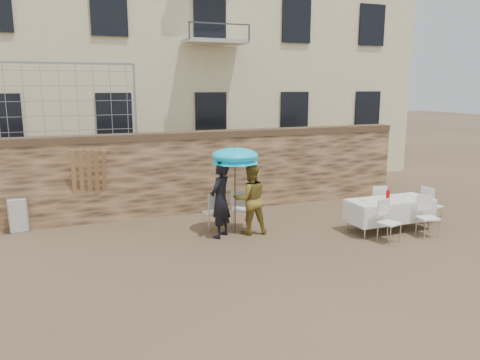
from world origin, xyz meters
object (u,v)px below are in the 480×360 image
object	(u,v)px
umbrella	(235,158)
table_chair_front_left	(390,222)
man_suit	(220,200)
table_chair_back	(375,203)
table_chair_front_right	(428,217)
table_chair_side	(431,205)
couple_chair_right	(240,208)
banquet_table	(390,201)
woman_dress	(250,199)
couple_chair_left	(213,211)
chair_stack_right	(19,214)
soda_bottle	(388,196)

from	to	relation	value
umbrella	table_chair_front_left	bearing A→B (deg)	-31.74
man_suit	table_chair_back	distance (m)	4.22
table_chair_front_right	table_chair_side	world-z (taller)	same
couple_chair_right	table_chair_front_right	xyz separation A→B (m)	(3.80, -2.30, 0.00)
banquet_table	table_chair_front_right	bearing A→B (deg)	-56.31
umbrella	table_chair_front_right	distance (m)	4.69
couple_chair_right	table_chair_side	world-z (taller)	same
table_chair_back	man_suit	bearing A→B (deg)	6.58
woman_dress	umbrella	world-z (taller)	umbrella
couple_chair_right	table_chair_front_right	distance (m)	4.44
woman_dress	couple_chair_right	xyz separation A→B (m)	(-0.05, 0.55, -0.36)
couple_chair_left	chair_stack_right	size ratio (longest dim) A/B	1.04
banquet_table	chair_stack_right	size ratio (longest dim) A/B	2.28
table_chair_back	chair_stack_right	bearing A→B (deg)	-5.55
umbrella	chair_stack_right	bearing A→B (deg)	157.51
soda_bottle	couple_chair_left	bearing A→B (deg)	155.83
umbrella	couple_chair_left	world-z (taller)	umbrella
banquet_table	soda_bottle	size ratio (longest dim) A/B	8.08
man_suit	table_chair_back	xyz separation A→B (m)	(4.20, -0.20, -0.41)
table_chair_side	table_chair_front_right	bearing A→B (deg)	125.98
man_suit	couple_chair_right	distance (m)	0.98
banquet_table	table_chair_back	distance (m)	0.86
couple_chair_left	table_chair_back	bearing A→B (deg)	165.13
couple_chair_left	couple_chair_right	world-z (taller)	same
umbrella	table_chair_back	distance (m)	4.04
table_chair_front_right	table_chair_side	xyz separation A→B (m)	(0.90, 0.85, 0.00)
umbrella	couple_chair_right	xyz separation A→B (m)	(0.30, 0.45, -1.34)
soda_bottle	table_chair_front_left	bearing A→B (deg)	-123.69
soda_bottle	table_chair_front_right	bearing A→B (deg)	-40.60
man_suit	woman_dress	size ratio (longest dim) A/B	1.06
man_suit	table_chair_front_left	size ratio (longest dim) A/B	1.85
banquet_table	umbrella	bearing A→B (deg)	162.94
table_chair_front_left	table_chair_side	bearing A→B (deg)	8.49
banquet_table	chair_stack_right	bearing A→B (deg)	159.79
table_chair_back	woman_dress	bearing A→B (deg)	5.98
chair_stack_right	table_chair_front_left	bearing A→B (deg)	-26.24
man_suit	couple_chair_left	bearing A→B (deg)	-133.23
woman_dress	table_chair_front_left	size ratio (longest dim) A/B	1.75
soda_bottle	woman_dress	bearing A→B (deg)	159.26
woman_dress	table_chair_side	world-z (taller)	woman_dress
woman_dress	table_chair_front_left	distance (m)	3.19
woman_dress	couple_chair_right	distance (m)	0.66
table_chair_front_left	table_chair_back	xyz separation A→B (m)	(0.80, 1.55, 0.00)
table_chair_side	chair_stack_right	bearing A→B (deg)	65.65
table_chair_front_left	woman_dress	bearing A→B (deg)	131.94
table_chair_side	chair_stack_right	size ratio (longest dim) A/B	1.04
banquet_table	chair_stack_right	world-z (taller)	chair_stack_right
table_chair_side	chair_stack_right	xyz separation A→B (m)	(-9.78, 2.98, -0.02)
man_suit	table_chair_front_right	xyz separation A→B (m)	(4.50, -1.75, -0.41)
soda_bottle	chair_stack_right	distance (m)	8.80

